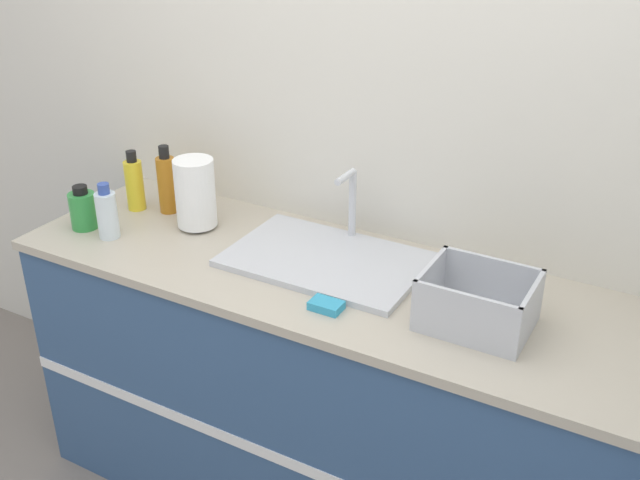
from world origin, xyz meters
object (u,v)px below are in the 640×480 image
object	(u,v)px
bottle_amber	(167,183)
bottle_green	(83,209)
dish_rack	(477,306)
sink	(327,257)
bottle_yellow	(135,184)
paper_towel_roll	(195,194)
bottle_clear	(107,214)

from	to	relation	value
bottle_amber	bottle_green	bearing A→B (deg)	-123.76
dish_rack	bottle_amber	size ratio (longest dim) A/B	1.17
sink	bottle_amber	xyz separation A→B (m)	(-0.66, 0.06, 0.09)
bottle_amber	bottle_green	size ratio (longest dim) A/B	1.61
bottle_amber	bottle_yellow	distance (m)	0.12
bottle_yellow	sink	bearing A→B (deg)	-1.44
paper_towel_roll	bottle_amber	size ratio (longest dim) A/B	0.99
paper_towel_roll	sink	bearing A→B (deg)	-0.43
bottle_yellow	bottle_green	bearing A→B (deg)	-103.09
paper_towel_roll	bottle_clear	size ratio (longest dim) A/B	1.28
bottle_yellow	bottle_clear	xyz separation A→B (m)	(0.08, -0.22, -0.01)
paper_towel_roll	dish_rack	size ratio (longest dim) A/B	0.85
paper_towel_roll	bottle_clear	world-z (taller)	paper_towel_roll
sink	bottle_green	distance (m)	0.85
sink	dish_rack	xyz separation A→B (m)	(0.51, -0.11, 0.04)
sink	bottle_yellow	world-z (taller)	sink
bottle_yellow	bottle_clear	distance (m)	0.23
dish_rack	bottle_clear	bearing A→B (deg)	-176.04
bottle_clear	bottle_yellow	bearing A→B (deg)	109.19
bottle_amber	paper_towel_roll	bearing A→B (deg)	-18.01
paper_towel_roll	bottle_green	world-z (taller)	paper_towel_roll
bottle_amber	bottle_clear	world-z (taller)	bottle_amber
dish_rack	bottle_green	distance (m)	1.34
dish_rack	bottle_amber	bearing A→B (deg)	171.77
sink	paper_towel_roll	size ratio (longest dim) A/B	2.48
dish_rack	bottle_yellow	bearing A→B (deg)	174.16
sink	bottle_amber	bearing A→B (deg)	175.02
bottle_green	dish_rack	bearing A→B (deg)	3.05
sink	bottle_yellow	bearing A→B (deg)	178.56
bottle_amber	bottle_clear	xyz separation A→B (m)	(-0.04, -0.25, -0.02)
bottle_green	sink	bearing A→B (deg)	12.56
dish_rack	bottle_clear	world-z (taller)	bottle_clear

